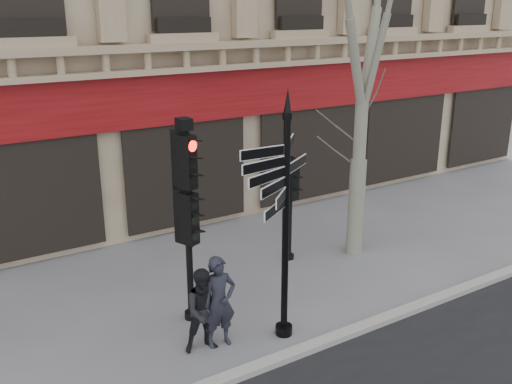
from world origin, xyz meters
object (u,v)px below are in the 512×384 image
Objects in this scene: traffic_signal_main at (187,197)px; traffic_signal_secondary at (290,190)px; pedestrian_b at (205,310)px; fingerpost at (286,177)px; pedestrian_a at (219,302)px.

traffic_signal_secondary is (3.19, 1.23, -0.75)m from traffic_signal_main.
pedestrian_b is (-3.43, -2.32, -0.97)m from traffic_signal_secondary.
fingerpost is at bearing -1.55° from pedestrian_b.
pedestrian_b is at bearing -174.97° from pedestrian_a.
fingerpost reaches higher than pedestrian_b.
pedestrian_a is at bearing -147.22° from traffic_signal_secondary.
traffic_signal_secondary is (1.99, 2.65, -1.31)m from fingerpost.
fingerpost is at bearing -12.07° from pedestrian_a.
pedestrian_a is at bearing 12.31° from pedestrian_b.
traffic_signal_main is 1.58× the size of traffic_signal_secondary.
traffic_signal_main is at bearing 88.71° from pedestrian_b.
pedestrian_b is at bearing -124.66° from traffic_signal_main.
traffic_signal_main is 3.50m from traffic_signal_secondary.
fingerpost is at bearing -130.44° from traffic_signal_secondary.
traffic_signal_secondary is at bearing 45.49° from pedestrian_b.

